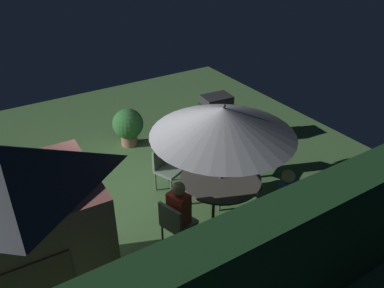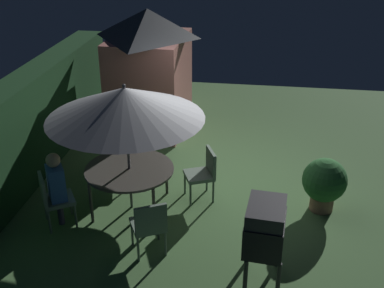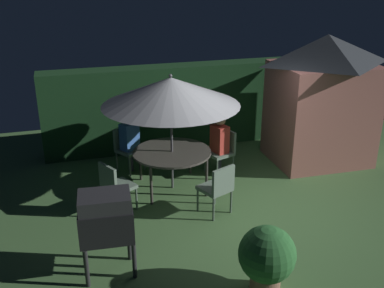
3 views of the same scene
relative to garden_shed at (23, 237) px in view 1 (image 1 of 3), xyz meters
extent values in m
plane|color=#47703D|center=(-2.23, -1.77, -1.37)|extent=(11.00, 11.00, 0.00)
cube|color=#193D1E|center=(-2.23, 1.73, -0.42)|extent=(6.86, 0.60, 1.89)
cube|color=#B26B60|center=(0.00, 0.00, -0.32)|extent=(1.99, 1.61, 2.10)
pyramid|color=#33383D|center=(0.00, 0.00, 1.02)|extent=(2.11, 1.70, 0.58)
cylinder|color=#47423D|center=(-3.33, -0.41, -0.64)|extent=(1.45, 1.45, 0.04)
cylinder|color=#3C3834|center=(-3.84, -0.92, -1.01)|extent=(0.05, 0.05, 0.71)
cylinder|color=#3C3834|center=(-2.82, -0.92, -1.01)|extent=(0.05, 0.05, 0.71)
cylinder|color=#3C3834|center=(-3.84, 0.10, -1.01)|extent=(0.05, 0.05, 0.71)
cylinder|color=#3C3834|center=(-2.82, 0.10, -1.01)|extent=(0.05, 0.05, 0.71)
cylinder|color=#4C4C51|center=(-3.33, -0.41, -0.30)|extent=(0.04, 0.04, 2.13)
cone|color=gray|center=(-3.33, -0.41, 0.52)|extent=(2.46, 2.46, 0.49)
sphere|color=#4C4C51|center=(-3.33, -0.41, 0.80)|extent=(0.06, 0.06, 0.06)
cube|color=black|center=(-4.78, -2.61, -0.59)|extent=(0.74, 0.56, 0.45)
cube|color=#2B2B2E|center=(-4.78, -2.61, -0.27)|extent=(0.70, 0.53, 0.20)
cylinder|color=#262628|center=(-5.09, -2.82, -1.09)|extent=(0.06, 0.06, 0.55)
cylinder|color=#262628|center=(-4.47, -2.82, -1.09)|extent=(0.06, 0.06, 0.55)
cylinder|color=#262628|center=(-5.09, -2.40, -1.09)|extent=(0.06, 0.06, 0.55)
cylinder|color=#262628|center=(-4.47, -2.40, -1.09)|extent=(0.06, 0.06, 0.55)
cube|color=slate|center=(-2.27, -0.09, -0.92)|extent=(0.58, 0.58, 0.06)
cube|color=slate|center=(-2.07, -0.02, -0.69)|extent=(0.18, 0.45, 0.45)
cylinder|color=#516155|center=(-2.02, -0.22, -1.14)|extent=(0.04, 0.04, 0.45)
cylinder|color=#516155|center=(-2.14, 0.16, -1.14)|extent=(0.04, 0.04, 0.45)
cylinder|color=#516155|center=(-2.40, -0.34, -1.14)|extent=(0.04, 0.04, 0.45)
cylinder|color=#516155|center=(-2.52, 0.05, -1.14)|extent=(0.04, 0.04, 0.45)
cube|color=slate|center=(-3.95, 0.57, -0.92)|extent=(0.63, 0.63, 0.06)
cube|color=slate|center=(-4.06, 0.75, -0.69)|extent=(0.42, 0.29, 0.45)
cylinder|color=#516155|center=(-3.89, 0.85, -1.14)|extent=(0.04, 0.04, 0.45)
cylinder|color=#516155|center=(-4.23, 0.64, -1.14)|extent=(0.04, 0.04, 0.45)
cylinder|color=#516155|center=(-3.68, 0.51, -1.14)|extent=(0.04, 0.04, 0.45)
cylinder|color=#516155|center=(-4.01, 0.30, -1.14)|extent=(0.04, 0.04, 0.45)
cube|color=slate|center=(-4.40, -0.96, -0.92)|extent=(0.62, 0.62, 0.06)
cube|color=slate|center=(-4.58, -1.06, -0.69)|extent=(0.25, 0.43, 0.45)
cylinder|color=#516155|center=(-4.66, -0.87, -1.14)|extent=(0.04, 0.04, 0.45)
cylinder|color=#516155|center=(-4.48, -1.23, -1.14)|extent=(0.04, 0.04, 0.45)
cylinder|color=#516155|center=(-4.31, -0.69, -1.14)|extent=(0.04, 0.04, 0.45)
cylinder|color=#516155|center=(-4.13, -1.05, -1.14)|extent=(0.04, 0.04, 0.45)
cube|color=slate|center=(-2.87, -1.50, -0.92)|extent=(0.60, 0.60, 0.06)
cube|color=slate|center=(-2.79, -1.69, -0.69)|extent=(0.44, 0.22, 0.45)
cylinder|color=#516155|center=(-2.98, -1.76, -1.14)|extent=(0.04, 0.04, 0.45)
cylinder|color=#516155|center=(-2.61, -1.60, -1.14)|extent=(0.04, 0.04, 0.45)
cylinder|color=#516155|center=(-3.13, -1.39, -1.14)|extent=(0.04, 0.04, 0.45)
cylinder|color=#516155|center=(-2.77, -1.24, -1.14)|extent=(0.04, 0.04, 0.45)
cylinder|color=#936651|center=(-2.92, -3.58, -1.24)|extent=(0.39, 0.39, 0.25)
sphere|color=#2D6B33|center=(-2.92, -3.58, -0.81)|extent=(0.73, 0.73, 0.73)
cube|color=#CC3D33|center=(-2.27, -0.09, -0.61)|extent=(0.33, 0.40, 0.55)
sphere|color=tan|center=(-2.27, -0.09, -0.22)|extent=(0.22, 0.22, 0.22)
cylinder|color=#383347|center=(-2.27, -0.09, -1.13)|extent=(0.10, 0.10, 0.48)
cube|color=#3866B2|center=(-3.95, 0.57, -0.61)|extent=(0.42, 0.38, 0.55)
sphere|color=tan|center=(-3.95, 0.57, -0.22)|extent=(0.22, 0.22, 0.22)
cylinder|color=#383347|center=(-3.95, 0.57, -1.13)|extent=(0.10, 0.10, 0.48)
camera|label=1|loc=(0.09, 4.08, 3.40)|focal=36.07mm
camera|label=2|loc=(-9.93, -2.43, 3.18)|focal=44.90mm
camera|label=3|loc=(-5.15, -7.73, 2.50)|focal=41.38mm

